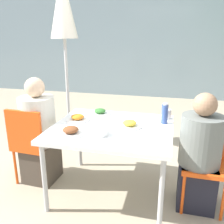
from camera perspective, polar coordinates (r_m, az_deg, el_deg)
name	(u,v)px	position (r m, az deg, el deg)	size (l,w,h in m)	color
ground_plane	(112,191)	(2.78, 0.00, -17.59)	(24.00, 24.00, 0.00)	tan
building_facade	(154,38)	(6.66, 9.55, 16.33)	(10.00, 0.20, 3.00)	gray
dining_table	(112,132)	(2.46, 0.00, -4.62)	(1.16, 1.01, 0.73)	white
chair_left	(31,140)	(2.82, -18.00, -6.17)	(0.42, 0.42, 0.87)	#E54C14
person_left	(39,135)	(2.84, -16.33, -5.00)	(0.38, 0.38, 1.17)	#473D33
chair_right	(204,154)	(2.54, 20.30, -9.06)	(0.41, 0.41, 0.87)	#E54C14
person_right	(199,157)	(2.46, 19.30, -9.59)	(0.38, 0.38, 1.12)	black
closed_umbrella	(63,14)	(3.62, -11.06, 21.08)	(0.37, 0.37, 2.40)	#333333
plate_0	(130,124)	(2.43, 4.03, -2.83)	(0.24, 0.24, 0.07)	white
plate_1	(100,112)	(2.81, -2.78, -0.05)	(0.23, 0.23, 0.07)	white
plate_2	(78,118)	(2.62, -7.86, -1.41)	(0.24, 0.24, 0.07)	white
plate_3	(71,131)	(2.28, -9.40, -4.37)	(0.26, 0.26, 0.07)	white
bottle	(165,114)	(2.55, 11.96, -0.39)	(0.06, 0.06, 0.21)	#334C8E
drinking_cup	(167,114)	(2.71, 12.55, -0.47)	(0.08, 0.08, 0.10)	silver
salad_bowl	(99,132)	(2.24, -3.08, -4.63)	(0.17, 0.17, 0.05)	white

